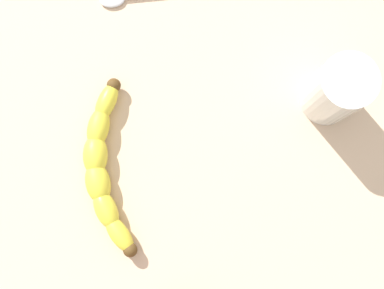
# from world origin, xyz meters

# --- Properties ---
(wooden_tabletop) EXTENTS (1.20, 1.20, 0.03)m
(wooden_tabletop) POSITION_xyz_m (0.00, 0.00, 0.01)
(wooden_tabletop) COLOR beige
(wooden_tabletop) RESTS_ON ground
(banana) EXTENTS (0.12, 0.22, 0.03)m
(banana) POSITION_xyz_m (-0.09, -0.03, 0.05)
(banana) COLOR yellow
(banana) RESTS_ON wooden_tabletop
(smoothie_glass) EXTENTS (0.07, 0.07, 0.12)m
(smoothie_glass) POSITION_xyz_m (0.17, 0.15, 0.08)
(smoothie_glass) COLOR silver
(smoothie_glass) RESTS_ON wooden_tabletop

